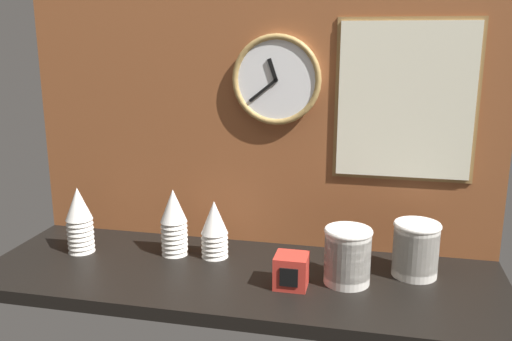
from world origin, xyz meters
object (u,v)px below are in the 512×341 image
(cup_stack_center_left, at_px, (174,222))
(wall_clock, at_px, (276,80))
(cup_stack_far_left, at_px, (79,220))
(menu_board, at_px, (406,101))
(bowl_stack_right, at_px, (347,254))
(bowl_stack_far_right, at_px, (416,248))
(napkin_dispenser, at_px, (291,271))
(cup_stack_center, at_px, (214,229))

(cup_stack_center_left, relative_size, wall_clock, 0.76)
(cup_stack_far_left, relative_size, menu_board, 0.44)
(cup_stack_center_left, xyz_separation_m, bowl_stack_right, (0.57, -0.09, -0.02))
(bowl_stack_far_right, height_order, napkin_dispenser, bowl_stack_far_right)
(cup_stack_center, relative_size, cup_stack_center_left, 0.85)
(cup_stack_center_left, relative_size, napkin_dispenser, 2.32)
(bowl_stack_right, height_order, wall_clock, wall_clock)
(bowl_stack_right, relative_size, napkin_dispenser, 1.76)
(bowl_stack_right, xyz_separation_m, menu_board, (0.15, 0.25, 0.42))
(menu_board, bearing_deg, bowl_stack_right, -120.08)
(menu_board, xyz_separation_m, napkin_dispenser, (-0.30, -0.31, -0.46))
(cup_stack_center_left, xyz_separation_m, napkin_dispenser, (0.42, -0.16, -0.06))
(wall_clock, distance_m, napkin_dispenser, 0.61)
(wall_clock, bearing_deg, cup_stack_center, -140.68)
(cup_stack_far_left, relative_size, wall_clock, 0.76)
(cup_stack_center, bearing_deg, menu_board, 14.60)
(cup_stack_center, height_order, bowl_stack_far_right, cup_stack_center)
(cup_stack_center, bearing_deg, napkin_dispenser, -30.20)
(cup_stack_center_left, height_order, wall_clock, wall_clock)
(cup_stack_center_left, xyz_separation_m, menu_board, (0.72, 0.16, 0.40))
(cup_stack_center, relative_size, wall_clock, 0.65)
(cup_stack_center, xyz_separation_m, bowl_stack_far_right, (0.63, -0.01, -0.01))
(cup_stack_far_left, bearing_deg, bowl_stack_far_right, 2.56)
(cup_stack_far_left, distance_m, wall_clock, 0.80)
(menu_board, bearing_deg, wall_clock, -178.75)
(bowl_stack_far_right, xyz_separation_m, napkin_dispenser, (-0.35, -0.16, -0.04))
(bowl_stack_far_right, height_order, wall_clock, wall_clock)
(cup_stack_center_left, bearing_deg, wall_clock, 25.84)
(cup_stack_center, height_order, cup_stack_center_left, cup_stack_center_left)
(bowl_stack_right, distance_m, wall_clock, 0.60)
(cup_stack_center_left, bearing_deg, cup_stack_center, 3.23)
(cup_stack_center_left, height_order, bowl_stack_far_right, cup_stack_center_left)
(cup_stack_far_left, relative_size, bowl_stack_far_right, 1.32)
(cup_stack_center, relative_size, menu_board, 0.38)
(cup_stack_center, bearing_deg, bowl_stack_right, -13.25)
(wall_clock, bearing_deg, cup_stack_center_left, -154.16)
(menu_board, bearing_deg, cup_stack_center_left, -167.49)
(cup_stack_center, height_order, bowl_stack_right, cup_stack_center)
(cup_stack_center, distance_m, menu_board, 0.73)
(bowl_stack_right, bearing_deg, bowl_stack_far_right, 25.79)
(bowl_stack_far_right, relative_size, menu_board, 0.33)
(bowl_stack_far_right, bearing_deg, cup_stack_far_left, -177.44)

